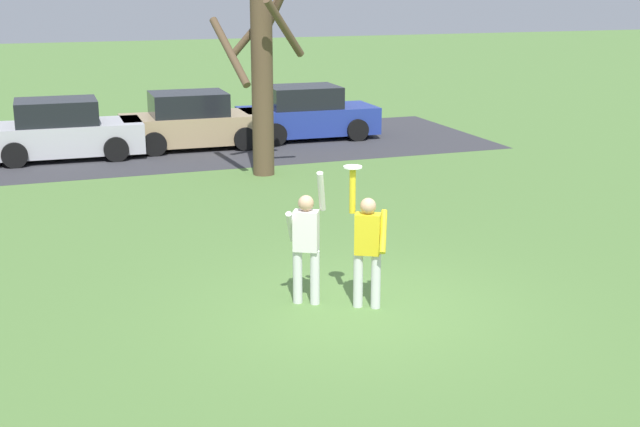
{
  "coord_description": "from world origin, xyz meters",
  "views": [
    {
      "loc": [
        -4.51,
        -10.79,
        4.61
      ],
      "look_at": [
        -0.32,
        0.92,
        1.22
      ],
      "focal_mm": 47.76,
      "sensor_mm": 36.0,
      "label": 1
    }
  ],
  "objects": [
    {
      "name": "parked_car_silver",
      "position": [
        -3.42,
        12.82,
        0.73
      ],
      "size": [
        4.14,
        2.12,
        1.59
      ],
      "rotation": [
        0.0,
        0.0,
        -0.03
      ],
      "color": "#BCBCC1",
      "rests_on": "ground_plane"
    },
    {
      "name": "person_catcher",
      "position": [
        0.07,
        -0.02,
        0.98
      ],
      "size": [
        0.58,
        0.52,
        2.08
      ],
      "rotation": [
        0.0,
        0.0,
        2.62
      ],
      "color": "silver",
      "rests_on": "ground_plane"
    },
    {
      "name": "parked_car_tan",
      "position": [
        0.19,
        13.15,
        0.73
      ],
      "size": [
        4.14,
        2.12,
        1.59
      ],
      "rotation": [
        0.0,
        0.0,
        -0.03
      ],
      "color": "tan",
      "rests_on": "ground_plane"
    },
    {
      "name": "frisbee_disc",
      "position": [
        -0.13,
        0.09,
        2.09
      ],
      "size": [
        0.26,
        0.26,
        0.02
      ],
      "primitive_type": "cylinder",
      "color": "white",
      "rests_on": "person_catcher"
    },
    {
      "name": "parking_strip",
      "position": [
        -1.72,
        13.13,
        0.0
      ],
      "size": [
        20.99,
        6.4,
        0.01
      ],
      "primitive_type": "cube",
      "color": "#38383D",
      "rests_on": "ground_plane"
    },
    {
      "name": "ground_plane",
      "position": [
        0.0,
        0.0,
        0.0
      ],
      "size": [
        120.0,
        120.0,
        0.0
      ],
      "primitive_type": "plane",
      "color": "#567F3D"
    },
    {
      "name": "person_defender",
      "position": [
        -0.72,
        0.43,
        0.98
      ],
      "size": [
        0.65,
        0.61,
        2.04
      ],
      "rotation": [
        0.0,
        0.0,
        5.76
      ],
      "color": "silver",
      "rests_on": "ground_plane"
    },
    {
      "name": "bare_tree_tall",
      "position": [
        1.11,
        9.07,
        2.71
      ],
      "size": [
        2.15,
        1.99,
        5.14
      ],
      "color": "brown",
      "rests_on": "ground_plane"
    },
    {
      "name": "parked_car_blue",
      "position": [
        3.73,
        13.47,
        0.73
      ],
      "size": [
        4.14,
        2.12,
        1.59
      ],
      "rotation": [
        0.0,
        0.0,
        -0.03
      ],
      "color": "#233893",
      "rests_on": "ground_plane"
    }
  ]
}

